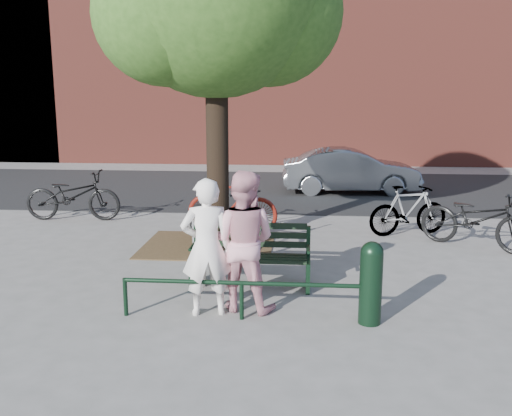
# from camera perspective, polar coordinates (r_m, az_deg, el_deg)

# --- Properties ---
(ground) EXTENTS (90.00, 90.00, 0.00)m
(ground) POSITION_cam_1_polar(r_m,az_deg,el_deg) (8.49, -0.55, -7.92)
(ground) COLOR gray
(ground) RESTS_ON ground
(dirt_pit) EXTENTS (2.40, 2.00, 0.02)m
(dirt_pit) POSITION_cam_1_polar(r_m,az_deg,el_deg) (10.69, -4.81, -3.75)
(dirt_pit) COLOR brown
(dirt_pit) RESTS_ON ground
(road) EXTENTS (40.00, 7.00, 0.01)m
(road) POSITION_cam_1_polar(r_m,az_deg,el_deg) (16.72, 2.16, 1.90)
(road) COLOR black
(road) RESTS_ON ground
(townhouse_row) EXTENTS (45.00, 4.00, 14.00)m
(townhouse_row) POSITION_cam_1_polar(r_m,az_deg,el_deg) (24.21, 3.60, 19.75)
(townhouse_row) COLOR brown
(townhouse_row) RESTS_ON ground
(park_bench) EXTENTS (1.74, 0.54, 0.97)m
(park_bench) POSITION_cam_1_polar(r_m,az_deg,el_deg) (8.41, -0.51, -4.67)
(park_bench) COLOR black
(park_bench) RESTS_ON ground
(guard_railing) EXTENTS (3.06, 0.06, 0.51)m
(guard_railing) POSITION_cam_1_polar(r_m,az_deg,el_deg) (7.23, -1.45, -8.09)
(guard_railing) COLOR black
(guard_railing) RESTS_ON ground
(person_left) EXTENTS (0.73, 0.57, 1.78)m
(person_left) POSITION_cam_1_polar(r_m,az_deg,el_deg) (7.28, -4.98, -3.94)
(person_left) COLOR white
(person_left) RESTS_ON ground
(person_right) EXTENTS (1.03, 0.88, 1.85)m
(person_right) POSITION_cam_1_polar(r_m,az_deg,el_deg) (7.43, -1.32, -3.31)
(person_right) COLOR pink
(person_right) RESTS_ON ground
(bollard) EXTENTS (0.28, 0.28, 1.05)m
(bollard) POSITION_cam_1_polar(r_m,az_deg,el_deg) (7.20, 11.42, -7.07)
(bollard) COLOR black
(bollard) RESTS_ON ground
(litter_bin) EXTENTS (0.43, 0.43, 0.87)m
(litter_bin) POSITION_cam_1_polar(r_m,az_deg,el_deg) (9.81, -5.27, -2.56)
(litter_bin) COLOR gray
(litter_bin) RESTS_ON ground
(bicycle_a) EXTENTS (2.15, 0.84, 1.11)m
(bicycle_a) POSITION_cam_1_polar(r_m,az_deg,el_deg) (13.30, -17.84, 1.20)
(bicycle_a) COLOR black
(bicycle_a) RESTS_ON ground
(bicycle_b) EXTENTS (1.95, 0.79, 1.14)m
(bicycle_b) POSITION_cam_1_polar(r_m,az_deg,el_deg) (11.65, -2.42, 0.40)
(bicycle_b) COLOR #62150E
(bicycle_b) RESTS_ON ground
(bicycle_c) EXTENTS (2.06, 1.94, 1.10)m
(bicycle_c) POSITION_cam_1_polar(r_m,az_deg,el_deg) (10.51, -3.17, -0.95)
(bicycle_c) COLOR black
(bicycle_c) RESTS_ON ground
(bicycle_d) EXTENTS (1.74, 0.99, 1.01)m
(bicycle_d) POSITION_cam_1_polar(r_m,az_deg,el_deg) (11.75, 15.00, -0.22)
(bicycle_d) COLOR gray
(bicycle_d) RESTS_ON ground
(bicycle_e) EXTENTS (2.15, 1.78, 1.10)m
(bicycle_e) POSITION_cam_1_polar(r_m,az_deg,el_deg) (11.15, 21.25, -1.01)
(bicycle_e) COLOR black
(bicycle_e) RESTS_ON ground
(parked_car) EXTENTS (3.88, 1.55, 1.25)m
(parked_car) POSITION_cam_1_polar(r_m,az_deg,el_deg) (16.28, 9.44, 3.69)
(parked_car) COLOR slate
(parked_car) RESTS_ON ground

